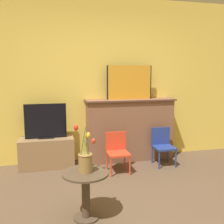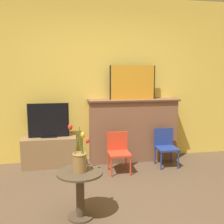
% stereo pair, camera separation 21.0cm
% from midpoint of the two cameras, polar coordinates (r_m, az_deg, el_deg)
% --- Properties ---
extents(wall_back, '(8.00, 0.06, 2.70)m').
position_cam_midpoint_polar(wall_back, '(4.44, -4.36, 6.82)').
color(wall_back, '#EAC651').
rests_on(wall_back, ground).
extents(fireplace_mantel, '(1.52, 0.36, 1.04)m').
position_cam_midpoint_polar(fireplace_mantel, '(4.47, 2.57, -3.69)').
color(fireplace_mantel, brown).
rests_on(fireplace_mantel, ground).
extents(painting, '(0.77, 0.03, 0.56)m').
position_cam_midpoint_polar(painting, '(4.37, 2.45, 6.45)').
color(painting, black).
rests_on(painting, fireplace_mantel).
extents(tv_stand, '(0.84, 0.37, 0.47)m').
position_cam_midpoint_polar(tv_stand, '(4.33, -15.38, -8.53)').
color(tv_stand, olive).
rests_on(tv_stand, ground).
extents(tv_monitor, '(0.64, 0.12, 0.54)m').
position_cam_midpoint_polar(tv_monitor, '(4.22, -15.65, -2.03)').
color(tv_monitor, black).
rests_on(tv_monitor, tv_stand).
extents(chair_red, '(0.32, 0.32, 0.59)m').
position_cam_midpoint_polar(chair_red, '(3.98, -0.38, -8.23)').
color(chair_red, red).
rests_on(chair_red, ground).
extents(chair_blue, '(0.32, 0.32, 0.59)m').
position_cam_midpoint_polar(chair_blue, '(4.34, 9.61, -6.91)').
color(chair_blue, navy).
rests_on(chair_blue, ground).
extents(side_table, '(0.47, 0.47, 0.50)m').
position_cam_midpoint_polar(side_table, '(2.79, -7.97, -16.18)').
color(side_table, '#4C3D2D').
rests_on(side_table, ground).
extents(vase_tulips, '(0.21, 0.15, 0.49)m').
position_cam_midpoint_polar(vase_tulips, '(2.68, -8.10, -10.32)').
color(vase_tulips, olive).
rests_on(vase_tulips, side_table).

